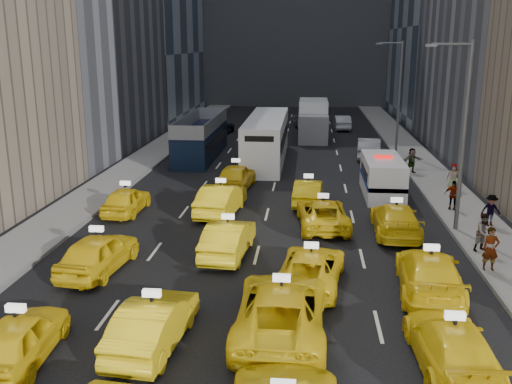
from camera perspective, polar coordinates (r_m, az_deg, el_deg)
ground at (r=17.55m, az=-2.40°, el=-15.71°), size 160.00×160.00×0.00m
sidewalk_west at (r=42.84m, az=-11.95°, el=2.58°), size 3.00×90.00×0.15m
sidewalk_east at (r=41.80m, az=16.77°, el=1.97°), size 3.00×90.00×0.15m
curb_west at (r=42.43m, az=-10.08°, el=2.58°), size 0.15×90.00×0.18m
curb_east at (r=41.53m, az=14.81°, el=2.05°), size 0.15×90.00×0.18m
streetlight_near at (r=28.18m, az=19.90°, el=5.79°), size 2.15×0.22×9.00m
streetlight_far at (r=47.68m, az=14.01°, el=9.58°), size 2.15×0.22×9.00m
taxi_4 at (r=18.06m, az=-22.59°, el=-13.37°), size 1.92×4.34×1.45m
taxi_5 at (r=17.78m, az=-10.23°, el=-12.76°), size 1.99×4.69×1.50m
taxi_6 at (r=18.18m, az=2.54°, el=-11.60°), size 2.81×5.98×1.65m
taxi_7 at (r=17.31m, az=19.01°, el=-14.36°), size 2.19×4.97×1.42m
taxi_8 at (r=23.63m, az=-15.50°, el=-5.87°), size 2.39×4.80×1.57m
taxi_9 at (r=24.50m, az=-2.80°, el=-4.64°), size 1.98×4.73×1.52m
taxi_10 at (r=21.72m, az=5.51°, el=-7.54°), size 2.88×5.13×1.35m
taxi_11 at (r=21.77m, az=16.95°, el=-7.80°), size 2.63×5.55×1.56m
taxi_12 at (r=31.19m, az=-12.85°, el=-0.80°), size 1.80×4.26×1.44m
taxi_13 at (r=30.31m, az=-3.52°, el=-0.72°), size 2.28×5.08×1.62m
taxi_14 at (r=28.29m, az=6.69°, el=-2.17°), size 2.73×5.21×1.40m
taxi_15 at (r=27.88m, az=13.78°, el=-2.67°), size 2.15×5.13×1.48m
taxi_16 at (r=35.45m, az=-2.01°, el=1.57°), size 2.32×4.84×1.60m
taxi_17 at (r=32.27m, az=5.24°, el=0.01°), size 1.76×4.36×1.41m
nypd_van at (r=34.77m, az=12.52°, el=1.46°), size 2.53×5.76×2.42m
double_decker at (r=45.53m, az=-5.50°, el=5.51°), size 3.24×11.28×3.24m
city_bus at (r=43.80m, az=1.06°, el=5.31°), size 3.18×13.21×3.39m
box_truck at (r=54.29m, az=5.74°, el=7.16°), size 2.96×7.85×3.54m
misc_car_0 at (r=45.81m, az=11.22°, el=4.33°), size 2.16×5.02×1.61m
misc_car_1 at (r=57.03m, az=-3.68°, el=6.46°), size 2.75×4.99×1.32m
misc_car_2 at (r=62.60m, az=4.82°, el=7.30°), size 2.54×5.56×1.58m
misc_car_3 at (r=61.33m, az=0.47°, el=7.11°), size 2.17×4.24×1.38m
misc_car_4 at (r=60.56m, az=8.59°, el=6.89°), size 1.73×4.56×1.49m
pedestrian_0 at (r=24.29m, az=22.41°, el=-5.29°), size 0.65×0.44×1.76m
pedestrian_1 at (r=26.38m, az=21.85°, el=-3.77°), size 0.93×0.75×1.68m
pedestrian_2 at (r=30.13m, az=22.44°, el=-1.69°), size 1.05×0.51×1.57m
pedestrian_3 at (r=32.36m, az=19.09°, el=-0.29°), size 1.01×0.74×1.58m
pedestrian_4 at (r=36.82m, az=19.12°, el=1.48°), size 0.87×0.65×1.58m
pedestrian_5 at (r=40.59m, az=15.31°, el=3.06°), size 1.64×1.09×1.72m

